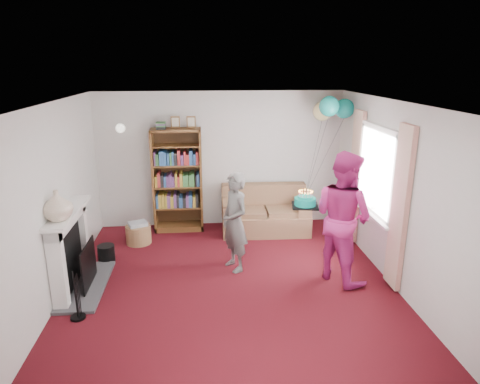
{
  "coord_description": "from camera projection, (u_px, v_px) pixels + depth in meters",
  "views": [
    {
      "loc": [
        -0.37,
        -5.26,
        2.97
      ],
      "look_at": [
        0.19,
        0.6,
        1.19
      ],
      "focal_mm": 32.0,
      "sensor_mm": 36.0,
      "label": 1
    }
  ],
  "objects": [
    {
      "name": "bookcase",
      "position": [
        178.0,
        181.0,
        7.76
      ],
      "size": [
        0.89,
        0.42,
        2.08
      ],
      "color": "#472B14",
      "rests_on": "ground"
    },
    {
      "name": "wicker_basket",
      "position": [
        139.0,
        234.0,
        7.31
      ],
      "size": [
        0.42,
        0.42,
        0.38
      ],
      "rotation": [
        0.0,
        0.0,
        0.39
      ],
      "color": "olive",
      "rests_on": "ground"
    },
    {
      "name": "balloons",
      "position": [
        332.0,
        109.0,
        7.32
      ],
      "size": [
        0.86,
        0.72,
        1.81
      ],
      "color": "#3F3F3F",
      "rests_on": "ground"
    },
    {
      "name": "ground",
      "position": [
        231.0,
        287.0,
        5.91
      ],
      "size": [
        5.0,
        5.0,
        0.0
      ],
      "primitive_type": "plane",
      "color": "#36080F",
      "rests_on": "ground"
    },
    {
      "name": "fireplace",
      "position": [
        75.0,
        253.0,
        5.76
      ],
      "size": [
        0.55,
        1.8,
        1.12
      ],
      "color": "#3F3F42",
      "rests_on": "ground"
    },
    {
      "name": "person_striped",
      "position": [
        235.0,
        222.0,
        6.24
      ],
      "size": [
        0.55,
        0.64,
        1.49
      ],
      "primitive_type": "imported",
      "rotation": [
        0.0,
        0.0,
        -1.15
      ],
      "color": "black",
      "rests_on": "ground"
    },
    {
      "name": "ceiling",
      "position": [
        229.0,
        103.0,
        5.18
      ],
      "size": [
        4.5,
        5.0,
        0.01
      ],
      "primitive_type": "cube",
      "color": "white",
      "rests_on": "wall_back"
    },
    {
      "name": "wall_left",
      "position": [
        50.0,
        206.0,
        5.34
      ],
      "size": [
        0.02,
        5.0,
        2.5
      ],
      "primitive_type": "cube",
      "color": "silver",
      "rests_on": "ground"
    },
    {
      "name": "sofa",
      "position": [
        265.0,
        214.0,
        7.86
      ],
      "size": [
        1.56,
        0.83,
        0.83
      ],
      "rotation": [
        0.0,
        0.0,
        -0.04
      ],
      "color": "brown",
      "rests_on": "ground"
    },
    {
      "name": "person_magenta",
      "position": [
        343.0,
        217.0,
        5.92
      ],
      "size": [
        1.07,
        1.13,
        1.86
      ],
      "primitive_type": "imported",
      "rotation": [
        0.0,
        0.0,
        2.11
      ],
      "color": "#B62472",
      "rests_on": "ground"
    },
    {
      "name": "wall_back",
      "position": [
        220.0,
        160.0,
        7.94
      ],
      "size": [
        4.5,
        0.02,
        2.5
      ],
      "primitive_type": "cube",
      "color": "silver",
      "rests_on": "ground"
    },
    {
      "name": "wall_right",
      "position": [
        397.0,
        196.0,
        5.75
      ],
      "size": [
        0.02,
        5.0,
        2.5
      ],
      "primitive_type": "cube",
      "color": "silver",
      "rests_on": "ground"
    },
    {
      "name": "mantel_vase",
      "position": [
        57.0,
        205.0,
        5.2
      ],
      "size": [
        0.39,
        0.39,
        0.38
      ],
      "primitive_type": "imported",
      "rotation": [
        0.0,
        0.0,
        0.08
      ],
      "color": "beige",
      "rests_on": "fireplace"
    },
    {
      "name": "wall_sconce",
      "position": [
        120.0,
        128.0,
        7.46
      ],
      "size": [
        0.16,
        0.23,
        0.16
      ],
      "color": "gold",
      "rests_on": "ground"
    },
    {
      "name": "window_bay",
      "position": [
        376.0,
        187.0,
        6.33
      ],
      "size": [
        0.14,
        2.02,
        2.2
      ],
      "color": "white",
      "rests_on": "ground"
    },
    {
      "name": "birthday_cake",
      "position": [
        305.0,
        202.0,
        5.88
      ],
      "size": [
        0.35,
        0.35,
        0.22
      ],
      "rotation": [
        0.0,
        0.0,
        -0.17
      ],
      "color": "black",
      "rests_on": "ground"
    }
  ]
}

